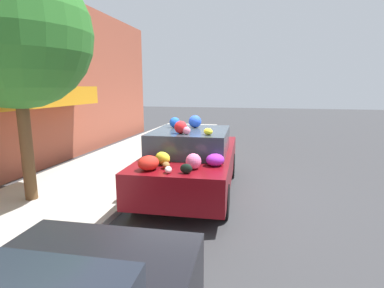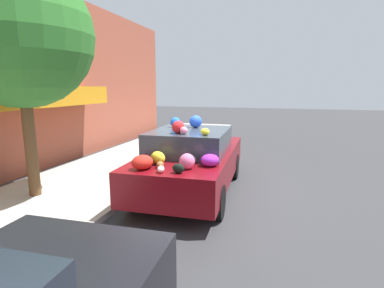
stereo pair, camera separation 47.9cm
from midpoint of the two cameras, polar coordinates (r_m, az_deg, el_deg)
The scene contains 6 objects.
ground_plane at distance 7.15m, azimuth 2.09°, elevation -9.06°, with size 60.00×60.00×0.00m, color #38383A.
sidewalk_curb at distance 8.20m, azimuth -16.60°, elevation -6.43°, with size 24.00×3.20×0.13m.
building_facade at distance 9.30m, azimuth -29.01°, elevation 10.80°, with size 18.00×1.20×5.35m.
street_tree at distance 7.01m, azimuth -28.29°, elevation 17.72°, with size 2.88×2.88×4.75m.
fire_hydrant at distance 10.00m, azimuth -3.16°, elevation -0.52°, with size 0.20×0.20×0.70m.
art_car at distance 6.88m, azimuth 1.87°, elevation -2.96°, with size 4.33×2.02×1.78m.
Camera 2 is at (-6.45, -1.93, 2.42)m, focal length 28.00 mm.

